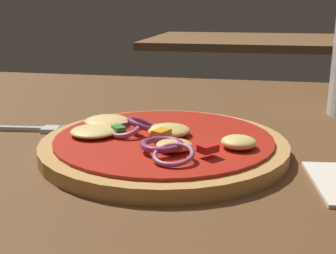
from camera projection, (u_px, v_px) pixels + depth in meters
name	position (u px, v px, depth m)	size (l,w,h in m)	color
dining_table	(164.00, 157.00, 0.45)	(1.34, 0.82, 0.03)	brown
pizza	(162.00, 143.00, 0.42)	(0.24, 0.24, 0.03)	tan
fork	(21.00, 129.00, 0.49)	(0.17, 0.03, 0.01)	silver
background_table	(247.00, 41.00, 1.86)	(0.82, 0.67, 0.03)	brown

